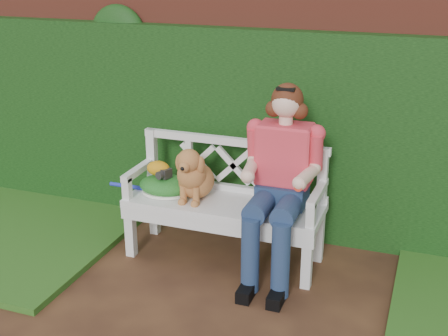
% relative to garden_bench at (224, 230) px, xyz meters
% --- Properties ---
extents(brick_wall, '(10.00, 0.30, 2.20)m').
position_rel_garden_bench_xyz_m(brick_wall, '(0.20, 0.82, 0.86)').
color(brick_wall, brown).
rests_on(brick_wall, ground).
extents(ivy_hedge, '(10.00, 0.18, 1.70)m').
position_rel_garden_bench_xyz_m(ivy_hedge, '(0.20, 0.60, 0.61)').
color(ivy_hedge, '#22561A').
rests_on(ivy_hedge, ground).
extents(garden_bench, '(1.60, 0.66, 0.48)m').
position_rel_garden_bench_xyz_m(garden_bench, '(0.00, 0.00, 0.00)').
color(garden_bench, white).
rests_on(garden_bench, ground).
extents(seated_woman, '(0.75, 0.89, 1.39)m').
position_rel_garden_bench_xyz_m(seated_woman, '(0.45, -0.02, 0.46)').
color(seated_woman, red).
rests_on(seated_woman, ground).
extents(dog, '(0.32, 0.41, 0.44)m').
position_rel_garden_bench_xyz_m(dog, '(-0.23, -0.02, 0.46)').
color(dog, '#BB774E').
rests_on(dog, garden_bench).
extents(tennis_racket, '(0.74, 0.45, 0.03)m').
position_rel_garden_bench_xyz_m(tennis_racket, '(-0.52, -0.01, 0.26)').
color(tennis_racket, white).
rests_on(tennis_racket, garden_bench).
extents(green_bag, '(0.51, 0.45, 0.14)m').
position_rel_garden_bench_xyz_m(green_bag, '(-0.49, -0.00, 0.31)').
color(green_bag, '#228D27').
rests_on(green_bag, garden_bench).
extents(camera_item, '(0.13, 0.11, 0.07)m').
position_rel_garden_bench_xyz_m(camera_item, '(-0.49, -0.02, 0.42)').
color(camera_item, '#272727').
rests_on(camera_item, green_bag).
extents(baseball_glove, '(0.22, 0.18, 0.12)m').
position_rel_garden_bench_xyz_m(baseball_glove, '(-0.54, -0.01, 0.44)').
color(baseball_glove, orange).
rests_on(baseball_glove, green_bag).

